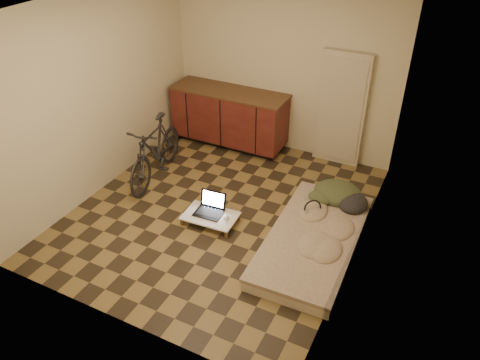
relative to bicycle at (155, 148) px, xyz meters
The scene contains 10 objects.
room_shell 1.48m from the bicycle, 14.72° to the right, with size 3.50×4.00×2.60m.
cabinets 1.46m from the bicycle, 72.04° to the left, with size 1.84×0.62×0.91m.
appliance_panel 2.72m from the bicycle, 37.08° to the left, with size 0.70×0.10×1.70m, color #C4B59B.
bicycle is the anchor object (origin of this frame).
futon 2.57m from the bicycle, ahead, with size 1.04×2.07×0.18m.
clothing_pile 2.62m from the bicycle, ahead, with size 0.66×0.55×0.26m, color #374126, non-canonical shape.
headphones 2.36m from the bicycle, ahead, with size 0.25×0.23×0.17m, color black, non-canonical shape.
lap_desk 1.38m from the bicycle, 25.40° to the right, with size 0.69×0.47×0.11m.
laptop 1.30m from the bicycle, 23.17° to the right, with size 0.37×0.33×0.24m.
mouse 1.54m from the bicycle, 20.81° to the right, with size 0.07×0.11×0.04m, color white.
Camera 1 is at (2.41, -4.25, 3.68)m, focal length 35.00 mm.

